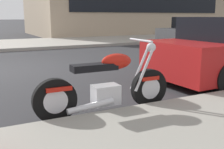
{
  "coord_description": "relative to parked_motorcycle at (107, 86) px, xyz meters",
  "views": [
    {
      "loc": [
        -1.09,
        -7.85,
        1.45
      ],
      "look_at": [
        0.87,
        -4.02,
        0.55
      ],
      "focal_mm": 44.43,
      "sensor_mm": 36.0,
      "label": 1
    }
  ],
  "objects": [
    {
      "name": "ground_plane",
      "position": [
        -0.68,
        4.23,
        -0.42
      ],
      "size": [
        260.0,
        260.0,
        0.0
      ],
      "primitive_type": "plane",
      "color": "#28282B"
    },
    {
      "name": "parked_motorcycle",
      "position": [
        0.0,
        0.0,
        0.0
      ],
      "size": [
        2.18,
        0.62,
        1.11
      ],
      "rotation": [
        0.0,
        0.0,
        -0.01
      ],
      "color": "black",
      "rests_on": "ground"
    },
    {
      "name": "car_opposite_curb",
      "position": [
        9.32,
        7.79,
        0.25
      ],
      "size": [
        4.46,
        1.85,
        1.42
      ],
      "rotation": [
        0.0,
        0.0,
        3.15
      ],
      "color": "gray",
      "rests_on": "ground"
    },
    {
      "name": "sidewalk_far_curb",
      "position": [
        11.32,
        11.09,
        -0.35
      ],
      "size": [
        120.0,
        5.0,
        0.14
      ],
      "primitive_type": "cube",
      "color": "gray",
      "rests_on": "ground"
    },
    {
      "name": "parking_stall_stripe",
      "position": [
        -0.68,
        0.48,
        -0.42
      ],
      "size": [
        0.12,
        2.2,
        0.01
      ],
      "primitive_type": "cube",
      "color": "silver",
      "rests_on": "ground"
    }
  ]
}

